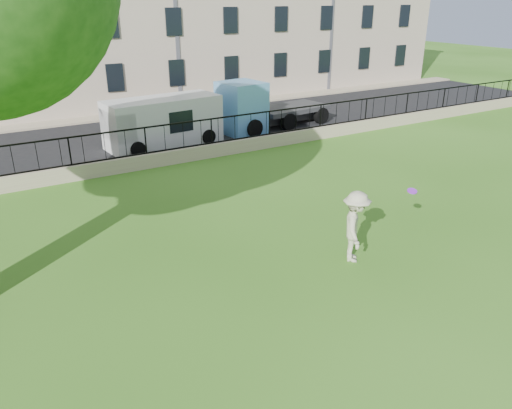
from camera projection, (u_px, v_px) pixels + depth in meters
ground at (328, 311)px, 11.35m from camera, size 120.00×120.00×0.00m
retaining_wall at (147, 161)px, 20.72m from camera, size 50.00×0.40×0.60m
iron_railing at (146, 141)px, 20.39m from camera, size 50.00×0.05×1.13m
street at (115, 141)px, 24.56m from camera, size 60.00×9.00×0.01m
sidewalk at (89, 120)px, 28.65m from camera, size 60.00×1.40×0.12m
man at (355, 227)px, 13.19m from camera, size 1.36×1.45×1.97m
frisbee at (412, 191)px, 13.60m from camera, size 0.33×0.32×0.12m
white_van at (163, 122)px, 23.56m from camera, size 5.53×2.56×2.25m
blue_truck at (273, 103)px, 26.82m from camera, size 6.46×2.94×2.62m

